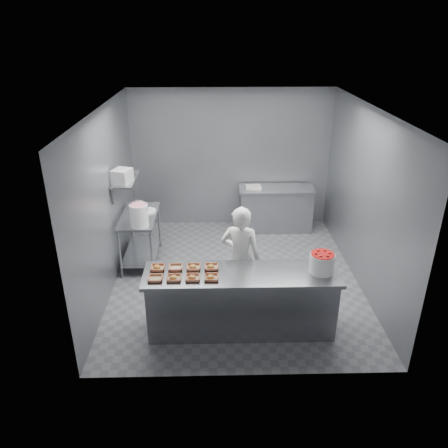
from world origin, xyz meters
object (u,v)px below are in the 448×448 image
Objects in this scene: tray_1 at (174,278)px; tray_3 at (211,277)px; back_counter at (275,209)px; tray_6 at (193,267)px; worker at (240,257)px; appliance at (122,176)px; prep_table at (140,231)px; service_counter at (241,301)px; tray_0 at (155,278)px; tray_7 at (211,267)px; tray_4 at (158,267)px; glaze_bucket at (139,215)px; strawberry_tub at (322,262)px; tray_5 at (176,267)px; tray_2 at (193,278)px.

tray_1 is 1.00× the size of tray_3.
back_counter is 8.01× the size of tray_6.
worker is 2.33m from appliance.
prep_table is 1.12m from appliance.
appliance is (-1.82, 1.73, 1.22)m from service_counter.
tray_0 is 1.00× the size of tray_6.
service_counter is 13.88× the size of tray_7.
appliance is (-1.42, 1.86, 0.75)m from tray_3.
tray_4 is (-1.12, 0.13, 0.47)m from service_counter.
tray_4 reaches higher than tray_0.
tray_7 is (1.25, -1.82, 0.33)m from prep_table.
glaze_bucket reaches higher than tray_3.
prep_table is 3.67× the size of strawberry_tub.
tray_7 is at bearing -112.67° from back_counter.
strawberry_tub is (1.69, -0.13, 0.12)m from tray_6.
tray_6 is at bearing -0.00° from tray_5.
tray_3 is at bearing 0.00° from tray_2.
tray_4 is at bearing 90.65° from tray_0.
tray_2 is (0.24, 0.00, 0.00)m from tray_1.
tray_7 is 0.63× the size of appliance.
appliance is at bearing 120.53° from tray_5.
glaze_bucket is (-0.44, 1.38, 0.17)m from tray_4.
tray_7 is at bearing 48.08° from tray_2.
tray_2 is (1.01, -2.08, 0.33)m from prep_table.
tray_5 is 0.57× the size of strawberry_tub.
prep_table is 0.80× the size of back_counter.
glaze_bucket is at bearing 130.16° from tray_7.
tray_3 is 0.63× the size of appliance.
tray_0 is at bearing 48.20° from worker.
tray_0 is at bearing -173.19° from service_counter.
tray_1 reaches higher than back_counter.
tray_3 is 0.57× the size of strawberry_tub.
appliance reaches higher than back_counter.
service_counter is 8.70× the size of appliance.
service_counter is at bearing -179.57° from strawberry_tub.
strawberry_tub is at bearing 3.73° from tray_0.
tray_7 is at bearing 63.36° from worker.
tray_6 is at bearing 0.00° from tray_4.
tray_5 is at bearing 89.35° from tray_1.
tray_0 is 2.18m from strawberry_tub.
tray_5 is at bearing 176.27° from strawberry_tub.
tray_4 is 2.18m from strawberry_tub.
tray_1 is (-0.88, -0.13, 0.47)m from service_counter.
tray_2 is (-0.64, -0.13, 0.47)m from service_counter.
tray_6 is 1.70m from strawberry_tub.
service_counter is at bearing -49.76° from prep_table.
service_counter is 1.22m from tray_4.
glaze_bucket is at bearing 135.99° from service_counter.
tray_4 is (0.53, -1.82, 0.33)m from prep_table.
tray_6 is at bearing 50.68° from worker.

